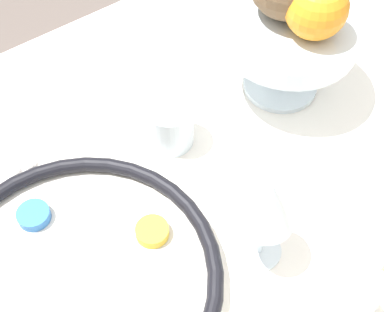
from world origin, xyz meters
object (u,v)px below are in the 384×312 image
Objects in this scene: wine_glass at (269,206)px; cup_near at (170,124)px; seder_plate at (76,281)px; orange_fruit at (317,8)px; fruit_stand at (289,39)px.

wine_glass is 0.22m from cup_near.
cup_near reaches higher than seder_plate.
seder_plate is 4.16× the size of orange_fruit.
seder_plate is 0.44m from fruit_stand.
orange_fruit is 1.22× the size of cup_near.
fruit_stand is 2.31× the size of orange_fruit.
seder_plate is at bearing 155.39° from wine_glass.
orange_fruit is at bearing 9.85° from seder_plate.
fruit_stand is at bearing -4.25° from cup_near.
orange_fruit is at bearing 37.25° from wine_glass.
cup_near is at bearing 86.51° from wine_glass.
fruit_stand is 2.82× the size of cup_near.
seder_plate is 1.80× the size of fruit_stand.
cup_near is at bearing 28.22° from seder_plate.
wine_glass is 0.28m from orange_fruit.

